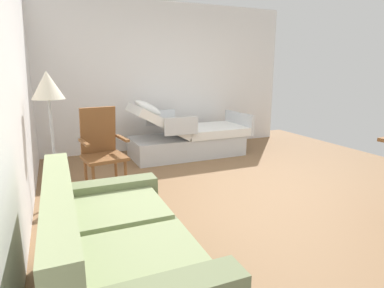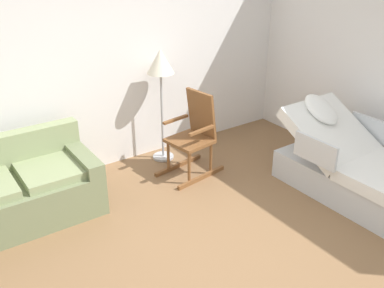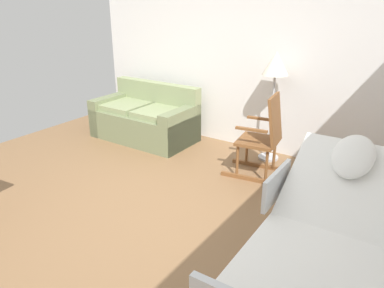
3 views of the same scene
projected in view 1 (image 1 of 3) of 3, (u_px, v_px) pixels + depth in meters
ground_plane at (236, 190)px, 4.09m from camera, size 6.40×6.40×0.00m
back_wall at (9, 86)px, 2.86m from camera, size 5.32×0.10×2.70m
side_wall at (167, 77)px, 6.12m from camera, size 0.10×4.86×2.70m
hospital_bed at (187, 138)px, 5.67m from camera, size 1.05×2.07×1.06m
couch at (118, 261)px, 2.04m from camera, size 1.61×0.86×0.85m
rocking_chair at (102, 152)px, 3.94m from camera, size 0.82×0.58×1.05m
floor_lamp at (48, 95)px, 3.46m from camera, size 0.34×0.34×1.48m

